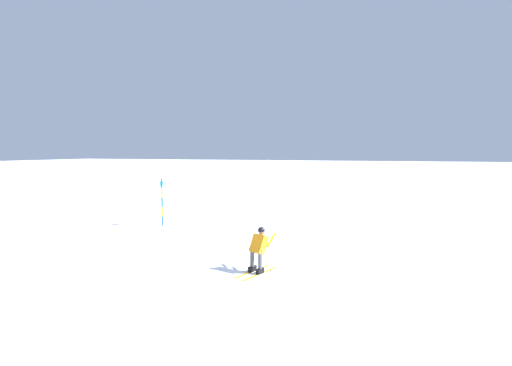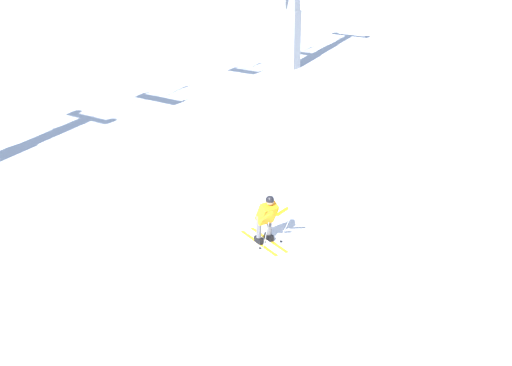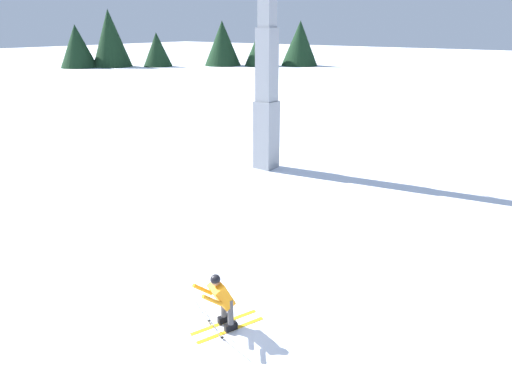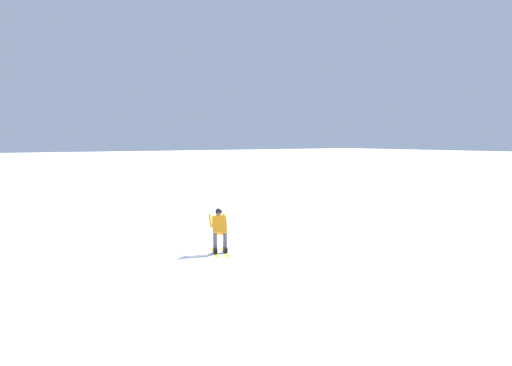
% 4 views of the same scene
% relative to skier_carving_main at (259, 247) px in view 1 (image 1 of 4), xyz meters
% --- Properties ---
extents(ground_plane, '(260.00, 260.00, 0.00)m').
position_rel_skier_carving_main_xyz_m(ground_plane, '(-0.95, -0.42, -0.76)').
color(ground_plane, white).
extents(skier_carving_main, '(1.06, 1.64, 1.47)m').
position_rel_skier_carving_main_xyz_m(skier_carving_main, '(0.00, 0.00, 0.00)').
color(skier_carving_main, yellow).
rests_on(skier_carving_main, ground_plane).
extents(trail_marker_pole, '(0.07, 0.28, 2.34)m').
position_rel_skier_carving_main_xyz_m(trail_marker_pole, '(6.56, -4.98, 0.49)').
color(trail_marker_pole, blue).
rests_on(trail_marker_pole, ground_plane).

